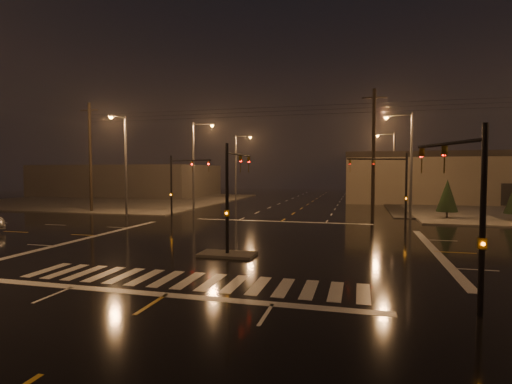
# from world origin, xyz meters

# --- Properties ---
(ground) EXTENTS (140.00, 140.00, 0.00)m
(ground) POSITION_xyz_m (0.00, 0.00, 0.00)
(ground) COLOR black
(ground) RESTS_ON ground
(sidewalk_nw) EXTENTS (36.00, 36.00, 0.12)m
(sidewalk_nw) POSITION_xyz_m (-30.00, 30.00, 0.06)
(sidewalk_nw) COLOR #42403B
(sidewalk_nw) RESTS_ON ground
(median_island) EXTENTS (3.00, 1.60, 0.15)m
(median_island) POSITION_xyz_m (0.00, -4.00, 0.07)
(median_island) COLOR #42403B
(median_island) RESTS_ON ground
(crosswalk) EXTENTS (15.00, 2.60, 0.01)m
(crosswalk) POSITION_xyz_m (0.00, -9.00, 0.01)
(crosswalk) COLOR beige
(crosswalk) RESTS_ON ground
(stop_bar_near) EXTENTS (16.00, 0.50, 0.01)m
(stop_bar_near) POSITION_xyz_m (0.00, -11.00, 0.01)
(stop_bar_near) COLOR beige
(stop_bar_near) RESTS_ON ground
(stop_bar_far) EXTENTS (16.00, 0.50, 0.01)m
(stop_bar_far) POSITION_xyz_m (0.00, 11.00, 0.01)
(stop_bar_far) COLOR beige
(stop_bar_far) RESTS_ON ground
(commercial_block) EXTENTS (30.00, 18.00, 5.60)m
(commercial_block) POSITION_xyz_m (-35.00, 42.00, 2.80)
(commercial_block) COLOR #45403D
(commercial_block) RESTS_ON ground
(signal_mast_median) EXTENTS (0.25, 4.59, 6.00)m
(signal_mast_median) POSITION_xyz_m (0.00, -3.07, 3.75)
(signal_mast_median) COLOR black
(signal_mast_median) RESTS_ON ground
(signal_mast_ne) EXTENTS (4.84, 1.86, 6.00)m
(signal_mast_ne) POSITION_xyz_m (9.50, 10.14, 3.79)
(signal_mast_ne) COLOR black
(signal_mast_ne) RESTS_ON ground
(signal_mast_nw) EXTENTS (4.84, 1.86, 6.00)m
(signal_mast_nw) POSITION_xyz_m (-9.50, 10.14, 3.79)
(signal_mast_nw) COLOR black
(signal_mast_nw) RESTS_ON ground
(signal_mast_se) EXTENTS (1.55, 3.87, 6.00)m
(signal_mast_se) POSITION_xyz_m (10.23, -9.75, 3.71)
(signal_mast_se) COLOR black
(signal_mast_se) RESTS_ON ground
(streetlight_1) EXTENTS (2.77, 0.32, 10.00)m
(streetlight_1) POSITION_xyz_m (-11.18, 18.00, 5.80)
(streetlight_1) COLOR #38383A
(streetlight_1) RESTS_ON ground
(streetlight_2) EXTENTS (2.77, 0.32, 10.00)m
(streetlight_2) POSITION_xyz_m (-11.18, 34.00, 5.80)
(streetlight_2) COLOR #38383A
(streetlight_2) RESTS_ON ground
(streetlight_3) EXTENTS (2.77, 0.32, 10.00)m
(streetlight_3) POSITION_xyz_m (11.18, 16.00, 5.80)
(streetlight_3) COLOR #38383A
(streetlight_3) RESTS_ON ground
(streetlight_4) EXTENTS (2.77, 0.32, 10.00)m
(streetlight_4) POSITION_xyz_m (11.18, 36.00, 5.80)
(streetlight_4) COLOR #38383A
(streetlight_4) RESTS_ON ground
(streetlight_5) EXTENTS (0.32, 2.77, 10.00)m
(streetlight_5) POSITION_xyz_m (-16.00, 11.18, 5.80)
(streetlight_5) COLOR #38383A
(streetlight_5) RESTS_ON ground
(utility_pole_0) EXTENTS (2.20, 0.32, 12.00)m
(utility_pole_0) POSITION_xyz_m (-22.00, 14.00, 6.13)
(utility_pole_0) COLOR black
(utility_pole_0) RESTS_ON ground
(utility_pole_1) EXTENTS (2.20, 0.32, 12.00)m
(utility_pole_1) POSITION_xyz_m (8.00, 14.00, 6.13)
(utility_pole_1) COLOR black
(utility_pole_1) RESTS_ON ground
(conifer_0) EXTENTS (1.95, 1.95, 3.74)m
(conifer_0) POSITION_xyz_m (14.86, 16.94, 2.22)
(conifer_0) COLOR black
(conifer_0) RESTS_ON ground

